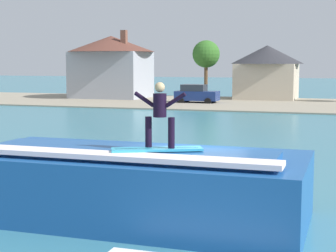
{
  "coord_description": "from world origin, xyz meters",
  "views": [
    {
      "loc": [
        3.82,
        -14.0,
        3.97
      ],
      "look_at": [
        -1.29,
        1.46,
        2.09
      ],
      "focal_mm": 58.86,
      "sensor_mm": 36.0,
      "label": 1
    }
  ],
  "objects_px": {
    "house_with_chimney": "(111,63)",
    "house_small_cottage": "(267,70)",
    "wave_crest": "(135,184)",
    "car_near_shore": "(196,94)",
    "surfboard": "(157,149)",
    "tree_short_bushy": "(206,55)",
    "surfer": "(160,111)"
  },
  "relations": [
    {
      "from": "wave_crest",
      "to": "surfboard",
      "type": "distance_m",
      "value": 1.39
    },
    {
      "from": "surfer",
      "to": "tree_short_bushy",
      "type": "bearing_deg",
      "value": 103.11
    },
    {
      "from": "surfer",
      "to": "tree_short_bushy",
      "type": "height_order",
      "value": "tree_short_bushy"
    },
    {
      "from": "wave_crest",
      "to": "house_small_cottage",
      "type": "bearing_deg",
      "value": 94.12
    },
    {
      "from": "car_near_shore",
      "to": "house_with_chimney",
      "type": "distance_m",
      "value": 12.04
    },
    {
      "from": "wave_crest",
      "to": "surfer",
      "type": "distance_m",
      "value": 2.15
    },
    {
      "from": "wave_crest",
      "to": "house_small_cottage",
      "type": "distance_m",
      "value": 46.41
    },
    {
      "from": "wave_crest",
      "to": "house_with_chimney",
      "type": "relative_size",
      "value": 0.9
    },
    {
      "from": "surfer",
      "to": "car_near_shore",
      "type": "bearing_deg",
      "value": 104.12
    },
    {
      "from": "wave_crest",
      "to": "surfboard",
      "type": "bearing_deg",
      "value": -34.1
    },
    {
      "from": "house_small_cottage",
      "to": "surfboard",
      "type": "bearing_deg",
      "value": -84.98
    },
    {
      "from": "wave_crest",
      "to": "car_near_shore",
      "type": "height_order",
      "value": "wave_crest"
    },
    {
      "from": "tree_short_bushy",
      "to": "car_near_shore",
      "type": "bearing_deg",
      "value": -81.2
    },
    {
      "from": "car_near_shore",
      "to": "house_small_cottage",
      "type": "height_order",
      "value": "house_small_cottage"
    },
    {
      "from": "surfer",
      "to": "car_near_shore",
      "type": "distance_m",
      "value": 40.21
    },
    {
      "from": "house_with_chimney",
      "to": "tree_short_bushy",
      "type": "distance_m",
      "value": 10.72
    },
    {
      "from": "house_with_chimney",
      "to": "house_small_cottage",
      "type": "xyz_separation_m",
      "value": [
        16.49,
        3.42,
        -0.7
      ]
    },
    {
      "from": "surfboard",
      "to": "tree_short_bushy",
      "type": "relative_size",
      "value": 0.34
    },
    {
      "from": "house_with_chimney",
      "to": "tree_short_bushy",
      "type": "relative_size",
      "value": 1.48
    },
    {
      "from": "surfer",
      "to": "house_with_chimney",
      "type": "xyz_separation_m",
      "value": [
        -20.65,
        43.26,
        1.08
      ]
    },
    {
      "from": "surfer",
      "to": "car_near_shore",
      "type": "xyz_separation_m",
      "value": [
        -9.8,
        38.96,
        -1.87
      ]
    },
    {
      "from": "wave_crest",
      "to": "tree_short_bushy",
      "type": "relative_size",
      "value": 1.33
    },
    {
      "from": "car_near_shore",
      "to": "house_with_chimney",
      "type": "bearing_deg",
      "value": 158.36
    },
    {
      "from": "car_near_shore",
      "to": "tree_short_bushy",
      "type": "height_order",
      "value": "tree_short_bushy"
    },
    {
      "from": "house_with_chimney",
      "to": "tree_short_bushy",
      "type": "bearing_deg",
      "value": 28.3
    },
    {
      "from": "surfboard",
      "to": "surfer",
      "type": "xyz_separation_m",
      "value": [
        0.05,
        0.08,
        0.91
      ]
    },
    {
      "from": "house_with_chimney",
      "to": "surfer",
      "type": "bearing_deg",
      "value": -64.48
    },
    {
      "from": "surfboard",
      "to": "surfer",
      "type": "distance_m",
      "value": 0.91
    },
    {
      "from": "tree_short_bushy",
      "to": "house_small_cottage",
      "type": "bearing_deg",
      "value": -13.04
    },
    {
      "from": "wave_crest",
      "to": "house_with_chimney",
      "type": "xyz_separation_m",
      "value": [
        -19.82,
        42.81,
        3.01
      ]
    },
    {
      "from": "wave_crest",
      "to": "car_near_shore",
      "type": "relative_size",
      "value": 2.09
    },
    {
      "from": "wave_crest",
      "to": "tree_short_bushy",
      "type": "height_order",
      "value": "tree_short_bushy"
    }
  ]
}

